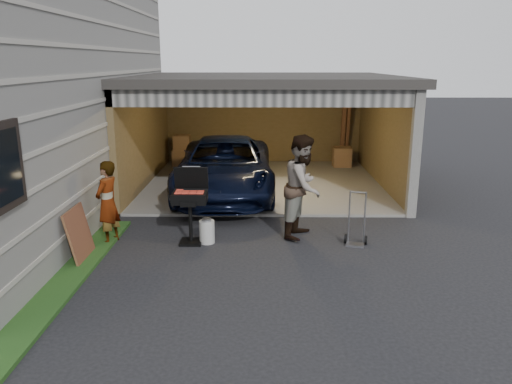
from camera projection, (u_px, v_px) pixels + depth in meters
ground at (214, 289)px, 7.35m from camera, size 80.00×80.00×0.00m
groundcover_strip at (32, 320)px, 6.40m from camera, size 0.50×8.00×0.06m
garage at (264, 114)px, 13.44m from camera, size 6.80×6.30×2.90m
minivan at (225, 169)px, 12.21m from camera, size 2.44×5.03×1.38m
woman at (108, 203)px, 9.04m from camera, size 0.51×0.64×1.54m
man at (303, 186)px, 9.35m from camera, size 1.04×1.16×1.95m
bbq_grill at (190, 200)px, 9.02m from camera, size 0.62×0.54×1.38m
propane_tank at (207, 232)px, 9.17m from camera, size 0.30×0.30×0.42m
plywood_panel at (79, 235)px, 8.30m from camera, size 0.23×0.82×0.91m
hand_truck at (356, 234)px, 9.08m from camera, size 0.44×0.38×1.00m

